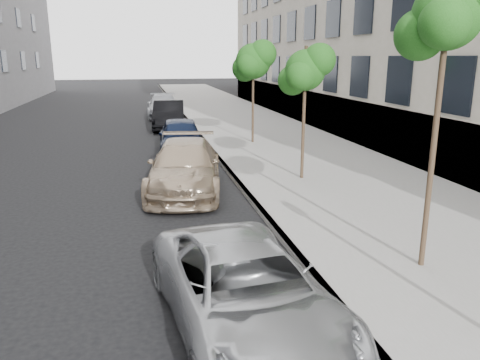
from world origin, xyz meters
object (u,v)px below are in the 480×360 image
object	(u,v)px
suv	(185,167)
sedan_blue	(181,137)
sedan_black	(169,115)
tree_near	(449,16)
sedan_rear	(163,106)
tree_mid	(306,70)
minivan	(245,291)
tree_far	(254,61)

from	to	relation	value
suv	sedan_blue	bearing A→B (deg)	95.05
suv	sedan_black	bearing A→B (deg)	97.39
suv	sedan_blue	world-z (taller)	sedan_blue
tree_near	sedan_black	world-z (taller)	tree_near
suv	sedan_rear	distance (m)	17.71
sedan_black	sedan_rear	xyz separation A→B (m)	(-0.00, 5.37, -0.05)
tree_mid	sedan_blue	world-z (taller)	tree_mid
tree_near	minivan	distance (m)	5.38
sedan_blue	sedan_rear	xyz separation A→B (m)	(-0.00, 12.49, -0.02)
tree_far	sedan_black	world-z (taller)	tree_far
tree_near	suv	bearing A→B (deg)	120.42
tree_far	sedan_blue	bearing A→B (deg)	-156.03
minivan	tree_far	bearing A→B (deg)	69.56
minivan	sedan_blue	distance (m)	12.71
tree_far	tree_near	bearing A→B (deg)	-90.00
tree_far	suv	xyz separation A→B (m)	(-3.70, -6.70, -2.91)
minivan	sedan_blue	world-z (taller)	sedan_blue
tree_far	sedan_rear	distance (m)	11.86
tree_far	sedan_black	size ratio (longest dim) A/B	0.95
tree_mid	suv	xyz separation A→B (m)	(-3.70, -0.20, -2.71)
tree_mid	tree_far	world-z (taller)	tree_far
tree_near	sedan_black	xyz separation A→B (m)	(-3.33, 18.64, -3.69)
tree_near	tree_mid	distance (m)	6.58
minivan	sedan_rear	distance (m)	25.20
sedan_black	tree_far	bearing A→B (deg)	-54.32
tree_near	suv	size ratio (longest dim) A/B	1.03
sedan_rear	sedan_blue	bearing A→B (deg)	-87.50
tree_far	sedan_rear	bearing A→B (deg)	106.82
tree_near	minivan	bearing A→B (deg)	-161.71
minivan	sedan_black	xyz separation A→B (m)	(0.27, 19.83, 0.13)
minivan	sedan_black	world-z (taller)	sedan_black
tree_near	suv	distance (m)	8.20
tree_far	suv	size ratio (longest dim) A/B	0.89
tree_near	sedan_blue	xyz separation A→B (m)	(-3.33, 11.52, -3.72)
minivan	sedan_rear	xyz separation A→B (m)	(0.27, 25.19, 0.09)
tree_far	minivan	distance (m)	14.94
minivan	sedan_blue	xyz separation A→B (m)	(0.27, 12.71, 0.10)
tree_near	sedan_rear	xyz separation A→B (m)	(-3.33, 24.01, -3.74)
tree_near	tree_mid	world-z (taller)	tree_near
tree_far	sedan_blue	xyz separation A→B (m)	(-3.33, -1.48, -2.90)
tree_near	tree_far	bearing A→B (deg)	90.00
tree_far	sedan_blue	size ratio (longest dim) A/B	1.02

